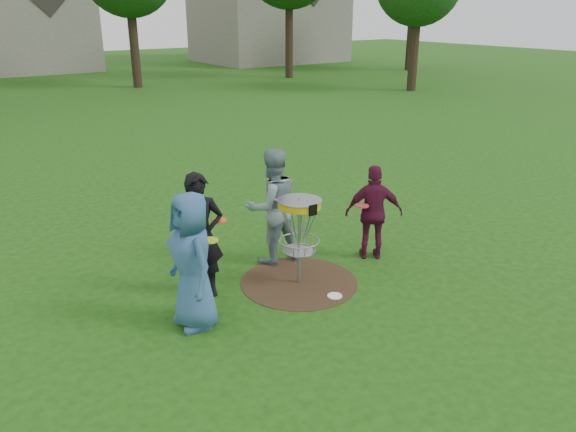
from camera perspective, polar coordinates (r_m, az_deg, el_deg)
ground at (r=8.71m, az=1.13°, el=-6.75°), size 100.00×100.00×0.00m
dirt_patch at (r=8.70m, az=1.13°, el=-6.73°), size 1.80×1.80×0.01m
player_blue at (r=7.32m, az=-9.70°, el=-4.53°), size 0.61×0.92×1.85m
player_black at (r=8.08m, az=-8.94°, el=-2.04°), size 0.79×0.67×1.85m
player_grey at (r=9.07m, az=-1.62°, el=0.98°), size 0.98×0.80×1.91m
player_maroon at (r=9.35m, az=8.72°, el=0.34°), size 0.99×0.86×1.60m
disc_on_grass at (r=8.32m, az=4.77°, el=-8.11°), size 0.22×0.22×0.02m
disc_golf_basket at (r=8.29m, az=1.18°, el=-0.47°), size 0.66×0.67×1.38m
held_discs at (r=8.26m, az=-1.62°, el=0.09°), size 3.06×1.02×0.21m
house_row at (r=40.43m, az=-22.53°, el=19.27°), size 44.50×10.65×11.62m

